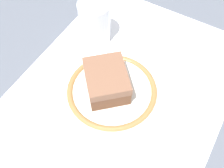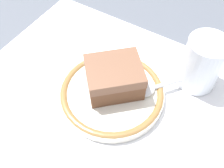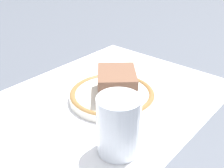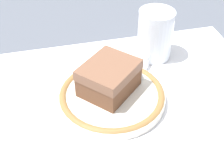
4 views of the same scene
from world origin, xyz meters
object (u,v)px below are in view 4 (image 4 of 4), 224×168
napkin (35,79)px  spoon (140,68)px  cake_slice (109,78)px  plate (112,96)px  cup (155,37)px

napkin → spoon: bearing=169.5°
cake_slice → plate: bearing=102.6°
cake_slice → cup: size_ratio=1.21×
plate → napkin: plate is taller
cup → napkin: 0.23m
spoon → cake_slice: bearing=30.3°
spoon → cup: (-0.04, -0.06, 0.02)m
cake_slice → cup: (-0.11, -0.09, 0.00)m
spoon → cup: 0.07m
cup → napkin: size_ratio=0.87×
napkin → plate: bearing=145.4°
cake_slice → cup: 0.14m
plate → napkin: size_ratio=1.60×
spoon → napkin: size_ratio=1.19×
plate → spoon: size_ratio=1.35×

